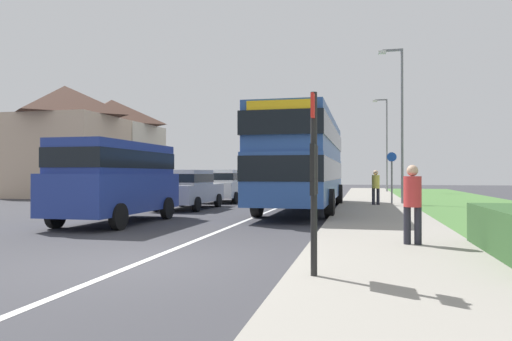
% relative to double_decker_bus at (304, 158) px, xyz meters
% --- Properties ---
extents(ground_plane, '(120.00, 120.00, 0.00)m').
position_rel_double_decker_bus_xyz_m(ground_plane, '(-1.33, -11.72, -2.14)').
color(ground_plane, '#38383D').
extents(lane_marking_centre, '(0.14, 60.00, 0.01)m').
position_rel_double_decker_bus_xyz_m(lane_marking_centre, '(-1.33, -3.72, -2.14)').
color(lane_marking_centre, silver).
rests_on(lane_marking_centre, ground_plane).
extents(pavement_near_side, '(3.20, 68.00, 0.12)m').
position_rel_double_decker_bus_xyz_m(pavement_near_side, '(2.87, -5.72, -2.08)').
color(pavement_near_side, gray).
rests_on(pavement_near_side, ground_plane).
extents(double_decker_bus, '(2.80, 11.39, 3.70)m').
position_rel_double_decker_bus_xyz_m(double_decker_bus, '(0.00, 0.00, 0.00)').
color(double_decker_bus, '#284C93').
rests_on(double_decker_bus, ground_plane).
extents(parked_van_blue, '(2.11, 5.08, 2.44)m').
position_rel_double_decker_bus_xyz_m(parked_van_blue, '(-4.96, -6.07, -0.71)').
color(parked_van_blue, navy).
rests_on(parked_van_blue, ground_plane).
extents(parked_car_silver, '(1.93, 4.51, 1.66)m').
position_rel_double_decker_bus_xyz_m(parked_car_silver, '(-4.94, -0.15, -1.23)').
color(parked_car_silver, '#B7B7BC').
rests_on(parked_car_silver, ground_plane).
extents(parked_car_white, '(1.96, 4.02, 1.71)m').
position_rel_double_decker_bus_xyz_m(parked_car_white, '(-4.81, 4.90, -1.21)').
color(parked_car_white, silver).
rests_on(parked_car_white, ground_plane).
extents(pedestrian_at_stop, '(0.34, 0.34, 1.67)m').
position_rel_double_decker_bus_xyz_m(pedestrian_at_stop, '(3.27, -9.36, -1.17)').
color(pedestrian_at_stop, '#23232D').
rests_on(pedestrian_at_stop, ground_plane).
extents(pedestrian_walking_away, '(0.34, 0.34, 1.67)m').
position_rel_double_decker_bus_xyz_m(pedestrian_walking_away, '(2.91, 2.62, -1.17)').
color(pedestrian_walking_away, '#23232D').
rests_on(pedestrian_walking_away, ground_plane).
extents(bus_stop_sign, '(0.09, 0.52, 2.60)m').
position_rel_double_decker_bus_xyz_m(bus_stop_sign, '(1.67, -12.58, -0.60)').
color(bus_stop_sign, black).
rests_on(bus_stop_sign, ground_plane).
extents(cycle_route_sign, '(0.44, 0.08, 2.52)m').
position_rel_double_decker_bus_xyz_m(cycle_route_sign, '(3.68, 3.79, -0.72)').
color(cycle_route_sign, slate).
rests_on(cycle_route_sign, ground_plane).
extents(street_lamp_mid, '(1.14, 0.20, 7.41)m').
position_rel_double_decker_bus_xyz_m(street_lamp_mid, '(4.05, 3.95, 2.11)').
color(street_lamp_mid, slate).
rests_on(street_lamp_mid, ground_plane).
extents(street_lamp_far, '(1.14, 0.20, 7.46)m').
position_rel_double_decker_bus_xyz_m(street_lamp_far, '(4.14, 19.38, 2.14)').
color(street_lamp_far, slate).
rests_on(street_lamp_far, ground_plane).
extents(house_terrace_far_side, '(6.59, 11.64, 7.30)m').
position_rel_double_decker_bus_xyz_m(house_terrace_far_side, '(-16.73, 11.00, 1.51)').
color(house_terrace_far_side, '#C1A88E').
rests_on(house_terrace_far_side, ground_plane).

